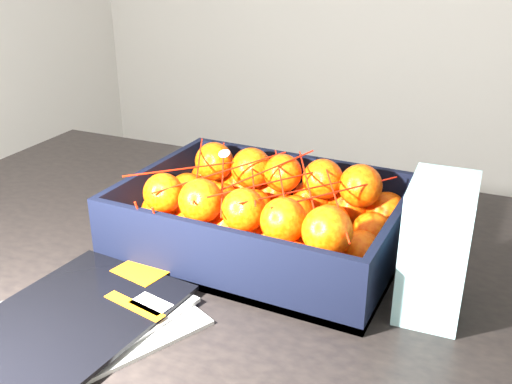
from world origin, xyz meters
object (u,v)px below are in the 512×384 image
at_px(table, 198,286).
at_px(produce_crate, 264,229).
at_px(magazine_stack, 75,321).
at_px(retail_carton, 436,248).

relative_size(table, produce_crate, 2.81).
relative_size(table, magazine_stack, 3.60).
distance_m(table, produce_crate, 0.18).
bearing_deg(magazine_stack, retail_carton, 31.54).
relative_size(magazine_stack, produce_crate, 0.78).
relative_size(produce_crate, retail_carton, 2.34).
bearing_deg(produce_crate, retail_carton, -11.45).
xyz_separation_m(magazine_stack, retail_carton, (0.41, 0.25, 0.08)).
xyz_separation_m(table, produce_crate, (0.12, 0.02, 0.13)).
xyz_separation_m(table, magazine_stack, (-0.01, -0.29, 0.11)).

